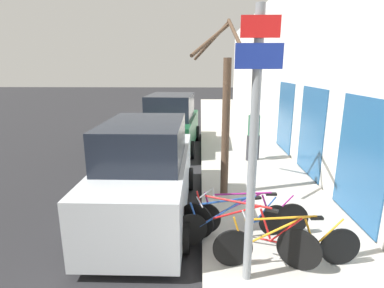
% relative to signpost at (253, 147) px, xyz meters
% --- Properties ---
extents(ground_plane, '(80.00, 80.00, 0.00)m').
position_rel_signpost_xyz_m(ground_plane, '(-1.68, 7.87, -2.24)').
color(ground_plane, black).
extents(sidewalk_curb, '(3.20, 32.00, 0.15)m').
position_rel_signpost_xyz_m(sidewalk_curb, '(0.92, 10.67, -2.17)').
color(sidewalk_curb, '#ADA89E').
rests_on(sidewalk_curb, ground).
extents(building_facade, '(0.23, 32.00, 6.50)m').
position_rel_signpost_xyz_m(building_facade, '(2.67, 10.57, 0.98)').
color(building_facade, silver).
rests_on(building_facade, ground).
extents(signpost, '(0.60, 0.14, 3.91)m').
position_rel_signpost_xyz_m(signpost, '(0.00, 0.00, 0.00)').
color(signpost, gray).
rests_on(signpost, sidewalk_curb).
extents(bicycle_0, '(2.39, 0.44, 0.89)m').
position_rel_signpost_xyz_m(bicycle_0, '(0.68, 0.32, -1.71)').
color(bicycle_0, black).
rests_on(bicycle_0, sidewalk_curb).
extents(bicycle_1, '(2.26, 1.24, 0.96)m').
position_rel_signpost_xyz_m(bicycle_1, '(0.03, 0.67, -1.68)').
color(bicycle_1, black).
rests_on(bicycle_1, sidewalk_curb).
extents(bicycle_2, '(2.20, 0.66, 0.86)m').
position_rel_signpost_xyz_m(bicycle_2, '(-0.09, 1.05, -1.72)').
color(bicycle_2, black).
rests_on(bicycle_2, sidewalk_curb).
extents(bicycle_3, '(2.31, 0.44, 0.88)m').
position_rel_signpost_xyz_m(bicycle_3, '(0.20, 1.26, -1.71)').
color(bicycle_3, black).
rests_on(bicycle_3, sidewalk_curb).
extents(parked_car_0, '(2.01, 4.72, 2.20)m').
position_rel_signpost_xyz_m(parked_car_0, '(-1.91, 2.28, -1.24)').
color(parked_car_0, '#B2B7BC').
rests_on(parked_car_0, ground).
extents(parked_car_1, '(2.30, 4.85, 2.25)m').
position_rel_signpost_xyz_m(parked_car_1, '(-1.91, 8.17, -1.23)').
color(parked_car_1, '#144728').
rests_on(parked_car_1, ground).
extents(pedestrian_near, '(0.47, 0.40, 1.81)m').
position_rel_signpost_xyz_m(pedestrian_near, '(1.11, 6.11, -1.04)').
color(pedestrian_near, '#333338').
rests_on(pedestrian_near, sidewalk_curb).
extents(street_tree, '(1.11, 2.41, 4.20)m').
position_rel_signpost_xyz_m(street_tree, '(-0.15, 3.15, -0.04)').
color(street_tree, '#4C3828').
rests_on(street_tree, sidewalk_curb).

